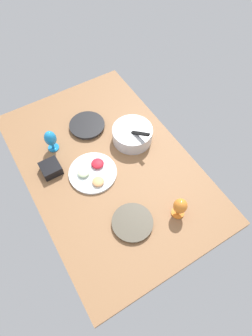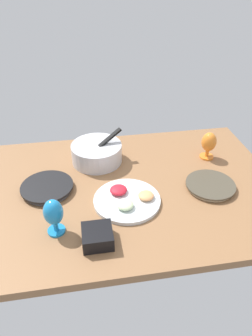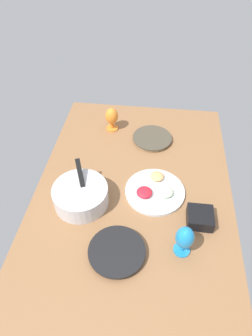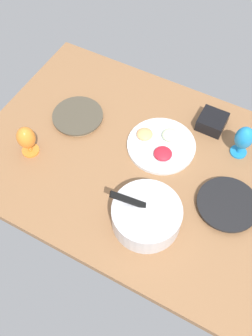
{
  "view_description": "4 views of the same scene",
  "coord_description": "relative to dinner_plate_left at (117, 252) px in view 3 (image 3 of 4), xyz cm",
  "views": [
    {
      "loc": [
        94.99,
        -42.97,
        159.54
      ],
      "look_at": [
        11.88,
        7.43,
        5.66
      ],
      "focal_mm": 30.49,
      "sensor_mm": 36.0,
      "label": 1
    },
    {
      "loc": [
        -17.03,
        -119.31,
        96.17
      ],
      "look_at": [
        3.93,
        8.05,
        5.66
      ],
      "focal_mm": 32.93,
      "sensor_mm": 36.0,
      "label": 2
    },
    {
      "loc": [
        -99.56,
        -8.11,
        120.63
      ],
      "look_at": [
        11.95,
        5.2,
        5.66
      ],
      "focal_mm": 31.48,
      "sensor_mm": 36.0,
      "label": 3
    },
    {
      "loc": [
        -33.59,
        87.01,
        141.16
      ],
      "look_at": [
        8.07,
        9.85,
        5.66
      ],
      "focal_mm": 40.6,
      "sensor_mm": 36.0,
      "label": 4
    }
  ],
  "objects": [
    {
      "name": "ground_plane",
      "position": [
        36.07,
        -3.54,
        -3.55
      ],
      "size": [
        160.0,
        104.0,
        4.0
      ],
      "primitive_type": "cube",
      "color": "#8C603D"
    },
    {
      "name": "dinner_plate_left",
      "position": [
        0.0,
        0.0,
        0.0
      ],
      "size": [
        25.6,
        25.6,
        2.98
      ],
      "color": "#4C4C51",
      "rests_on": "ground_plane"
    },
    {
      "name": "dinner_plate_right",
      "position": [
        79.93,
        -11.11,
        -0.26
      ],
      "size": [
        24.44,
        24.44,
        2.48
      ],
      "color": "beige",
      "rests_on": "ground_plane"
    },
    {
      "name": "mixing_bowl",
      "position": [
        26.51,
        22.01,
        4.13
      ],
      "size": [
        28.5,
        27.74,
        17.64
      ],
      "color": "silver",
      "rests_on": "ground_plane"
    },
    {
      "name": "fruit_platter",
      "position": [
        37.44,
        -14.97,
        -0.11
      ],
      "size": [
        31.44,
        31.44,
        4.86
      ],
      "color": "silver",
      "rests_on": "ground_plane"
    },
    {
      "name": "hurricane_glass_orange",
      "position": [
        88.49,
        15.63,
        7.76
      ],
      "size": [
        8.23,
        8.23,
        15.71
      ],
      "color": "orange",
      "rests_on": "ground_plane"
    },
    {
      "name": "hurricane_glass_blue",
      "position": [
        4.97,
        -28.6,
        8.49
      ],
      "size": [
        8.07,
        8.07,
        16.82
      ],
      "color": "#1D84C7",
      "rests_on": "ground_plane"
    },
    {
      "name": "square_bowl_black",
      "position": [
        21.56,
        -37.19,
        2.04
      ],
      "size": [
        12.25,
        12.25,
        6.45
      ],
      "color": "black",
      "rests_on": "ground_plane"
    }
  ]
}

